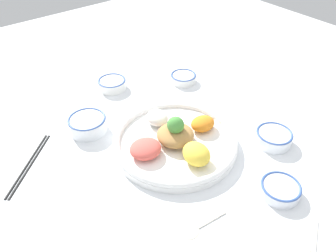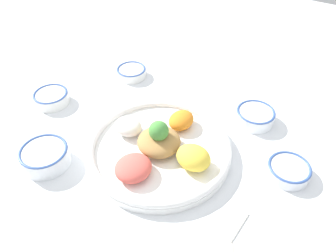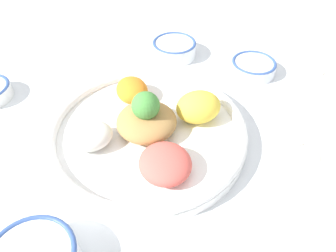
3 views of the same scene
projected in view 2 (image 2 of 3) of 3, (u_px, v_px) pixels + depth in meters
ground_plane at (153, 145)px, 0.87m from camera, size 2.40×2.40×0.00m
salad_platter at (159, 147)px, 0.83m from camera, size 0.37×0.37×0.11m
sauce_bowl_red at (51, 98)px, 0.98m from camera, size 0.10×0.10×0.04m
rice_bowl_blue at (45, 156)px, 0.80m from camera, size 0.12×0.12×0.05m
sauce_bowl_dark at (289, 170)px, 0.78m from camera, size 0.10×0.10×0.03m
rice_bowl_plain at (131, 72)px, 1.09m from camera, size 0.10×0.10×0.03m
sauce_bowl_far at (255, 116)px, 0.92m from camera, size 0.11×0.11×0.04m
serving_spoon_main at (228, 241)px, 0.66m from camera, size 0.13×0.05×0.01m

